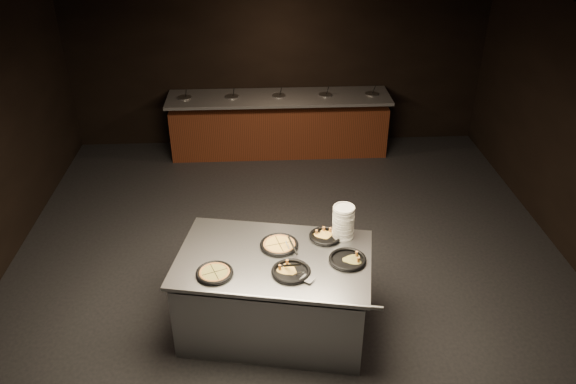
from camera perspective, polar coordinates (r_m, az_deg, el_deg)
The scene contains 11 objects.
room at distance 5.98m, azimuth 0.40°, elevation 1.63°, with size 7.02×8.02×2.92m.
salad_bar at distance 9.62m, azimuth -0.90°, elevation 6.52°, with size 3.70×0.83×1.18m.
serving_counter at distance 5.95m, azimuth -1.41°, elevation -10.38°, with size 2.13×1.59×0.93m.
plate_stack at distance 5.86m, azimuth 5.65°, elevation -3.06°, with size 0.23×0.23×0.36m, color silver.
pan_veggie_whole at distance 5.46m, azimuth -7.47°, elevation -8.14°, with size 0.36×0.36×0.04m.
pan_cheese_whole at distance 5.78m, azimuth -0.90°, elevation -5.36°, with size 0.40×0.40×0.04m.
pan_cheese_slices_a at distance 5.92m, azimuth 3.81°, elevation -4.50°, with size 0.34×0.34×0.04m.
pan_cheese_slices_b at distance 5.44m, azimuth 0.32°, elevation -8.06°, with size 0.38×0.38×0.04m.
pan_veggie_slices at distance 5.62m, azimuth 6.07°, elevation -6.82°, with size 0.38×0.38×0.04m.
server_left at distance 5.68m, azimuth 0.20°, elevation -5.46°, with size 0.21×0.29×0.16m.
server_right at distance 5.36m, azimuth 0.85°, elevation -7.83°, with size 0.30×0.26×0.18m.
Camera 1 is at (-0.33, -5.24, 4.33)m, focal length 35.00 mm.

